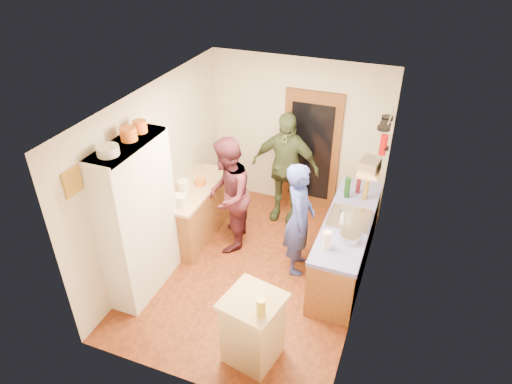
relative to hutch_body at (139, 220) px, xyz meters
The scene contains 44 objects.
floor 1.89m from the hutch_body, 31.61° to the left, with size 3.00×4.00×0.02m, color brown.
ceiling 2.15m from the hutch_body, 31.61° to the left, with size 3.00×4.00×0.02m, color silver.
wall_back 3.10m from the hutch_body, 65.17° to the left, with size 3.00×0.02×2.60m, color beige.
wall_front 1.79m from the hutch_body, 42.95° to the right, with size 3.00×0.02×2.60m, color beige.
wall_left 0.85m from the hutch_body, 104.71° to the left, with size 0.02×4.00×2.60m, color beige.
wall_right 2.93m from the hutch_body, 15.89° to the left, with size 0.02×4.00×2.60m, color beige.
door_frame 3.17m from the hutch_body, 60.77° to the left, with size 0.95×0.06×2.10m, color brown.
door_glass 3.14m from the hutch_body, 60.46° to the left, with size 0.70×0.02×1.70m, color black.
hutch_body is the anchor object (origin of this frame).
hutch_top_shelf 1.08m from the hutch_body, ahead, with size 0.40×1.14×0.04m, color white.
plate_stack 1.20m from the hutch_body, 90.00° to the right, with size 0.25×0.25×0.10m, color white.
orange_pot_a 1.18m from the hutch_body, 90.00° to the left, with size 0.20×0.20×0.16m, color orange.
orange_pot_b 1.22m from the hutch_body, 90.00° to the left, with size 0.17×0.17×0.15m, color orange.
left_counter_base 1.42m from the hutch_body, 85.43° to the left, with size 0.60×1.40×0.85m, color #9B6A35.
left_counter_top 1.27m from the hutch_body, 85.43° to the left, with size 0.64×1.44×0.05m, color #D7AE82.
toaster 0.75m from the hutch_body, 78.30° to the left, with size 0.24×0.16×0.18m, color white.
kettle 1.10m from the hutch_body, 87.38° to the left, with size 0.17×0.17×0.19m, color white.
orange_bowl 1.39m from the hutch_body, 82.53° to the left, with size 0.18×0.18×0.08m, color orange.
chopping_board 1.86m from the hutch_body, 86.29° to the left, with size 0.30×0.22×0.03m, color #D7AE82.
right_counter_base 2.90m from the hutch_body, 27.47° to the left, with size 0.60×2.20×0.84m, color #9B6A35.
right_counter_top 2.83m from the hutch_body, 27.47° to the left, with size 0.62×2.22×0.06m, color #1311A1.
hob 2.80m from the hutch_body, 26.71° to the left, with size 0.55×0.58×0.04m, color silver.
pot_on_hob 2.77m from the hutch_body, 27.75° to the left, with size 0.19×0.19×0.12m, color silver.
bottle_a 2.97m from the hutch_body, 37.78° to the left, with size 0.08×0.08×0.32m, color #143F14.
bottle_b 3.19m from the hutch_body, 38.88° to the left, with size 0.07×0.07×0.27m, color #591419.
bottle_c 3.21m from the hutch_body, 35.61° to the left, with size 0.08×0.08×0.32m, color olive.
paper_towel 2.42m from the hutch_body, 13.29° to the left, with size 0.11×0.11×0.24m, color white.
mixing_bowl 2.73m from the hutch_body, 17.27° to the left, with size 0.26×0.26×0.10m, color silver.
island_base 2.04m from the hutch_body, 18.64° to the right, with size 0.55×0.55×0.86m, color #D7AE82.
island_top 1.93m from the hutch_body, 18.64° to the right, with size 0.62×0.62×0.05m, color #D7AE82.
cutting_board 1.88m from the hutch_body, 17.30° to the right, with size 0.35×0.28×0.02m, color white.
oil_jar 2.12m from the hutch_body, 21.25° to the right, with size 0.10×0.10×0.20m, color #AD9E2D.
pan_rail 3.73m from the hutch_body, 40.11° to the left, with size 0.02×0.02×0.65m, color silver.
pan_hang_a 3.55m from the hutch_body, 38.53° to the left, with size 0.18×0.18×0.05m, color black.
pan_hang_b 3.67m from the hutch_body, 41.04° to the left, with size 0.16×0.16×0.05m, color black.
pan_hang_c 3.80m from the hutch_body, 43.36° to the left, with size 0.17×0.17×0.05m, color black.
wall_shelf 3.01m from the hutch_body, 25.09° to the left, with size 0.26×0.42×0.03m, color #D7AE82.
radio 3.03m from the hutch_body, 25.09° to the left, with size 0.22×0.30×0.15m, color silver.
ext_bracket 3.75m from the hutch_body, 42.07° to the left, with size 0.06×0.10×0.04m, color black.
fire_extinguisher 3.71m from the hutch_body, 42.69° to the left, with size 0.11×0.11×0.32m, color red.
picture_frame 1.22m from the hutch_body, 103.50° to the right, with size 0.03×0.25×0.30m, color gold.
person_hob 2.18m from the hutch_body, 29.51° to the left, with size 0.63×0.41×1.72m, color #33409B.
person_left 1.47m from the hutch_body, 60.27° to the left, with size 0.88×0.69×1.82m, color #4A1D27.
person_back 2.59m from the hutch_body, 60.52° to the left, with size 1.11×0.46×1.90m, color #374328.
Camera 1 is at (1.83, -4.73, 4.53)m, focal length 32.00 mm.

